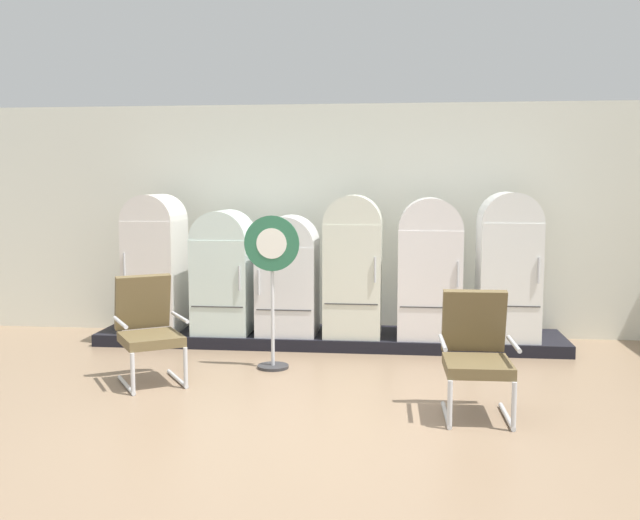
% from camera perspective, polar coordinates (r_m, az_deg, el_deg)
% --- Properties ---
extents(ground, '(12.00, 10.00, 0.05)m').
position_cam_1_polar(ground, '(5.67, -2.40, -13.62)').
color(ground, '#876D54').
extents(back_wall, '(11.76, 0.12, 2.84)m').
position_cam_1_polar(back_wall, '(8.98, 1.11, 3.24)').
color(back_wall, silver).
rests_on(back_wall, ground).
extents(display_plinth, '(5.40, 0.95, 0.14)m').
position_cam_1_polar(display_plinth, '(8.53, 0.70, -6.16)').
color(display_plinth, black).
rests_on(display_plinth, ground).
extents(refrigerator_0, '(0.60, 0.71, 1.61)m').
position_cam_1_polar(refrigerator_0, '(8.73, -12.86, 0.14)').
color(refrigerator_0, silver).
rests_on(refrigerator_0, display_plinth).
extents(refrigerator_1, '(0.65, 0.71, 1.43)m').
position_cam_1_polar(refrigerator_1, '(8.51, -7.60, -0.63)').
color(refrigerator_1, silver).
rests_on(refrigerator_1, display_plinth).
extents(refrigerator_2, '(0.68, 0.67, 1.37)m').
position_cam_1_polar(refrigerator_2, '(8.34, -2.55, -0.97)').
color(refrigerator_2, white).
rests_on(refrigerator_2, display_plinth).
extents(refrigerator_3, '(0.64, 0.61, 1.61)m').
position_cam_1_polar(refrigerator_3, '(8.22, 2.62, -0.11)').
color(refrigerator_3, silver).
rests_on(refrigerator_3, display_plinth).
extents(refrigerator_4, '(0.71, 0.63, 1.58)m').
position_cam_1_polar(refrigerator_4, '(8.22, 8.63, -0.32)').
color(refrigerator_4, white).
rests_on(refrigerator_4, display_plinth).
extents(refrigerator_5, '(0.66, 0.68, 1.65)m').
position_cam_1_polar(refrigerator_5, '(8.32, 14.64, -0.10)').
color(refrigerator_5, white).
rests_on(refrigerator_5, display_plinth).
extents(armchair_left, '(0.82, 0.87, 1.01)m').
position_cam_1_polar(armchair_left, '(7.05, -13.42, -5.11)').
color(armchair_left, silver).
rests_on(armchair_left, ground).
extents(armchair_right, '(0.61, 0.71, 1.01)m').
position_cam_1_polar(armchair_right, '(6.05, 12.23, -6.97)').
color(armchair_right, silver).
rests_on(armchair_right, ground).
extents(sign_stand, '(0.56, 0.32, 1.56)m').
position_cam_1_polar(sign_stand, '(7.29, -3.80, -2.08)').
color(sign_stand, '#2D2D30').
rests_on(sign_stand, ground).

